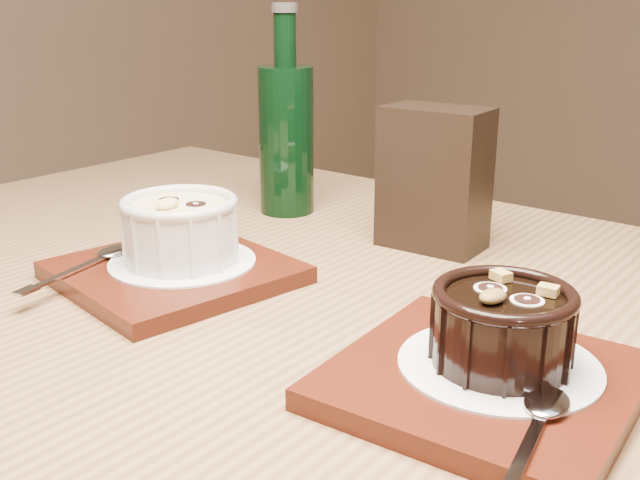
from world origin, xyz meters
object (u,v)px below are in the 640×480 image
(ramekin_white, at_px, (180,226))
(ramekin_dark, at_px, (503,323))
(condiment_stand, at_px, (434,179))
(tray_right, at_px, (483,381))
(green_bottle, at_px, (286,134))
(tray_left, at_px, (174,272))
(table, at_px, (320,412))

(ramekin_white, relative_size, ramekin_dark, 1.13)
(condiment_stand, bearing_deg, tray_right, -52.08)
(ramekin_dark, relative_size, green_bottle, 0.39)
(tray_right, xyz_separation_m, green_bottle, (-0.38, 0.23, 0.08))
(ramekin_white, xyz_separation_m, condiment_stand, (0.12, 0.22, 0.02))
(tray_left, xyz_separation_m, tray_right, (0.31, -0.00, 0.00))
(condiment_stand, height_order, green_bottle, green_bottle)
(table, xyz_separation_m, green_bottle, (-0.22, 0.20, 0.18))
(table, xyz_separation_m, condiment_stand, (-0.02, 0.20, 0.16))
(table, bearing_deg, tray_right, -10.82)
(ramekin_dark, bearing_deg, table, -179.03)
(table, relative_size, ramekin_white, 11.83)
(ramekin_white, xyz_separation_m, green_bottle, (-0.07, 0.22, 0.04))
(ramekin_white, relative_size, green_bottle, 0.44)
(tray_right, relative_size, green_bottle, 0.77)
(table, height_order, ramekin_dark, ramekin_dark)
(ramekin_white, xyz_separation_m, tray_right, (0.30, -0.01, -0.04))
(ramekin_dark, relative_size, condiment_stand, 0.65)
(tray_right, relative_size, condiment_stand, 1.29)
(condiment_stand, bearing_deg, green_bottle, 179.03)
(tray_left, distance_m, condiment_stand, 0.27)
(table, relative_size, tray_left, 6.73)
(table, height_order, green_bottle, green_bottle)
(ramekin_white, relative_size, tray_right, 0.57)
(tray_right, height_order, condiment_stand, condiment_stand)
(table, distance_m, condiment_stand, 0.26)
(condiment_stand, relative_size, green_bottle, 0.60)
(table, height_order, tray_left, tray_left)
(ramekin_dark, xyz_separation_m, condiment_stand, (-0.18, 0.22, 0.02))
(tray_right, relative_size, ramekin_dark, 1.98)
(tray_left, bearing_deg, condiment_stand, 60.85)
(table, xyz_separation_m, tray_left, (-0.15, -0.03, 0.10))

